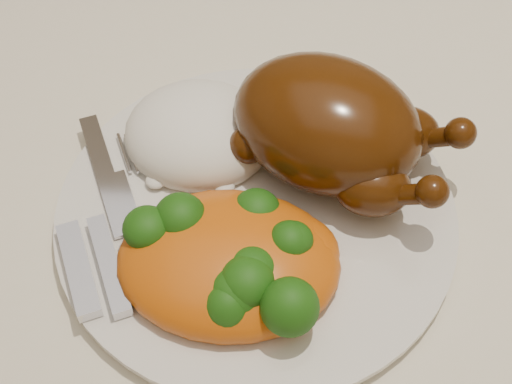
{
  "coord_description": "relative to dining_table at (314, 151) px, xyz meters",
  "views": [
    {
      "loc": [
        -0.02,
        -0.44,
        1.19
      ],
      "look_at": [
        -0.04,
        -0.15,
        0.8
      ],
      "focal_mm": 50.0,
      "sensor_mm": 36.0,
      "label": 1
    }
  ],
  "objects": [
    {
      "name": "dining_table",
      "position": [
        0.0,
        0.0,
        0.0
      ],
      "size": [
        1.6,
        0.9,
        0.76
      ],
      "color": "brown",
      "rests_on": "floor"
    },
    {
      "name": "tablecloth",
      "position": [
        0.0,
        0.0,
        0.07
      ],
      "size": [
        1.73,
        1.03,
        0.18
      ],
      "color": "silver",
      "rests_on": "dining_table"
    },
    {
      "name": "dinner_plate",
      "position": [
        -0.04,
        -0.15,
        0.11
      ],
      "size": [
        0.36,
        0.36,
        0.01
      ],
      "primitive_type": "cylinder",
      "rotation": [
        0.0,
        0.0,
        0.37
      ],
      "color": "silver",
      "rests_on": "tablecloth"
    },
    {
      "name": "roast_chicken",
      "position": [
        0.01,
        -0.11,
        0.16
      ],
      "size": [
        0.18,
        0.15,
        0.09
      ],
      "rotation": [
        0.0,
        0.0,
        -0.41
      ],
      "color": "#4A2307",
      "rests_on": "dinner_plate"
    },
    {
      "name": "rice_mound",
      "position": [
        -0.09,
        -0.1,
        0.13
      ],
      "size": [
        0.12,
        0.11,
        0.06
      ],
      "rotation": [
        0.0,
        0.0,
        -0.03
      ],
      "color": "white",
      "rests_on": "dinner_plate"
    },
    {
      "name": "mac_and_cheese",
      "position": [
        -0.05,
        -0.21,
        0.13
      ],
      "size": [
        0.15,
        0.12,
        0.06
      ],
      "rotation": [
        0.0,
        0.0,
        0.02
      ],
      "color": "orange",
      "rests_on": "dinner_plate"
    },
    {
      "name": "cutlery",
      "position": [
        -0.15,
        -0.19,
        0.12
      ],
      "size": [
        0.07,
        0.17,
        0.01
      ],
      "rotation": [
        0.0,
        0.0,
        0.43
      ],
      "color": "silver",
      "rests_on": "dinner_plate"
    }
  ]
}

